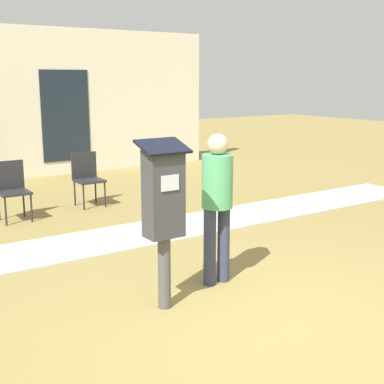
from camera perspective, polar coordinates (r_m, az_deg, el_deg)
The scene contains 6 objects.
ground_plane at distance 4.86m, azimuth 7.72°, elevation -13.99°, with size 40.00×40.00×0.00m, color olive.
sidewalk at distance 7.27m, azimuth -8.61°, elevation -4.99°, with size 12.00×1.10×0.02m.
parking_meter at distance 4.85m, azimuth -3.05°, elevation -1.16°, with size 0.44×0.31×1.59m.
person_standing at distance 5.49m, azimuth 2.70°, elevation -0.54°, with size 0.32×0.32×1.58m.
outdoor_chair_left at distance 8.52m, azimuth -18.67°, elevation 0.63°, with size 0.44×0.44×0.90m.
outdoor_chair_middle at distance 9.18m, azimuth -11.15°, elevation 1.83°, with size 0.44×0.44×0.90m.
Camera 1 is at (-2.95, -3.23, 2.13)m, focal length 50.00 mm.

